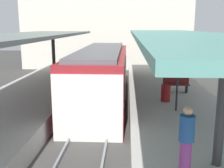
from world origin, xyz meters
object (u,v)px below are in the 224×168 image
at_px(platform_bench, 176,84).
at_px(platform_sign, 178,73).
at_px(passenger_near_bench, 186,141).
at_px(commuter_train, 102,76).
at_px(litter_bin, 166,93).

xyz_separation_m(platform_bench, platform_sign, (-0.58, -3.43, 1.16)).
height_order(platform_sign, passenger_near_bench, platform_sign).
distance_m(commuter_train, platform_bench, 4.19).
relative_size(platform_sign, passenger_near_bench, 1.27).
bearing_deg(litter_bin, platform_sign, -81.01).
xyz_separation_m(platform_sign, passenger_near_bench, (-0.70, -5.21, -0.72)).
bearing_deg(platform_bench, commuter_train, 170.81).
bearing_deg(platform_sign, passenger_near_bench, -97.62).
distance_m(commuter_train, passenger_near_bench, 9.74).
xyz_separation_m(platform_bench, passenger_near_bench, (-1.28, -8.64, 0.44)).
xyz_separation_m(commuter_train, platform_sign, (3.55, -4.10, 0.90)).
bearing_deg(commuter_train, litter_bin, -38.06).
distance_m(commuter_train, litter_bin, 4.21).
bearing_deg(platform_bench, litter_bin, -113.04).
relative_size(commuter_train, passenger_near_bench, 6.56).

